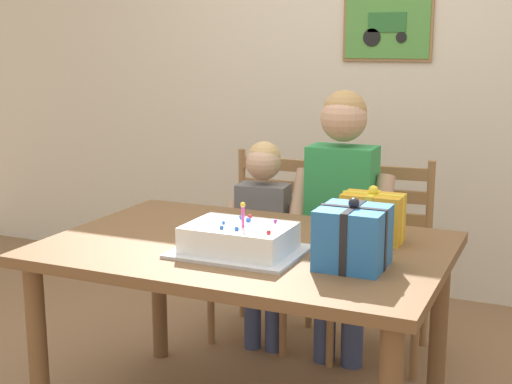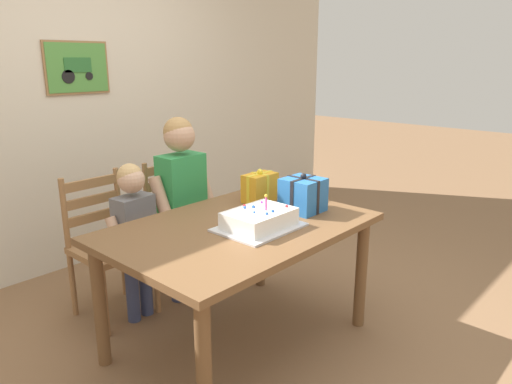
# 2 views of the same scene
# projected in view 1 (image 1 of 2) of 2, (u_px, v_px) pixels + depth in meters

# --- Properties ---
(back_wall) EXTENTS (6.40, 0.11, 2.60)m
(back_wall) POSITION_uv_depth(u_px,v_px,m) (376.00, 71.00, 4.10)
(back_wall) COLOR beige
(back_wall) RESTS_ON ground
(dining_table) EXTENTS (1.45, 0.99, 0.74)m
(dining_table) POSITION_uv_depth(u_px,v_px,m) (247.00, 267.00, 2.62)
(dining_table) COLOR brown
(dining_table) RESTS_ON ground
(birthday_cake) EXTENTS (0.44, 0.34, 0.19)m
(birthday_cake) POSITION_uv_depth(u_px,v_px,m) (239.00, 240.00, 2.47)
(birthday_cake) COLOR silver
(birthday_cake) RESTS_ON dining_table
(gift_box_red_large) EXTENTS (0.23, 0.14, 0.21)m
(gift_box_red_large) POSITION_uv_depth(u_px,v_px,m) (372.00, 218.00, 2.61)
(gift_box_red_large) COLOR gold
(gift_box_red_large) RESTS_ON dining_table
(gift_box_beside_cake) EXTENTS (0.22, 0.22, 0.23)m
(gift_box_beside_cake) POSITION_uv_depth(u_px,v_px,m) (353.00, 237.00, 2.31)
(gift_box_beside_cake) COLOR #286BB7
(gift_box_beside_cake) RESTS_ON dining_table
(chair_left) EXTENTS (0.43, 0.43, 0.92)m
(chair_left) POSITION_uv_depth(u_px,v_px,m) (265.00, 244.00, 3.56)
(chair_left) COLOR #996B42
(chair_left) RESTS_ON ground
(chair_right) EXTENTS (0.45, 0.45, 0.92)m
(chair_right) POSITION_uv_depth(u_px,v_px,m) (383.00, 259.00, 3.32)
(chair_right) COLOR #996B42
(chair_right) RESTS_ON ground
(child_older) EXTENTS (0.45, 0.26, 1.26)m
(child_older) POSITION_uv_depth(u_px,v_px,m) (342.00, 202.00, 3.14)
(child_older) COLOR #38426B
(child_older) RESTS_ON ground
(child_younger) EXTENTS (0.38, 0.22, 1.02)m
(child_younger) POSITION_uv_depth(u_px,v_px,m) (263.00, 226.00, 3.32)
(child_younger) COLOR #38426B
(child_younger) RESTS_ON ground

